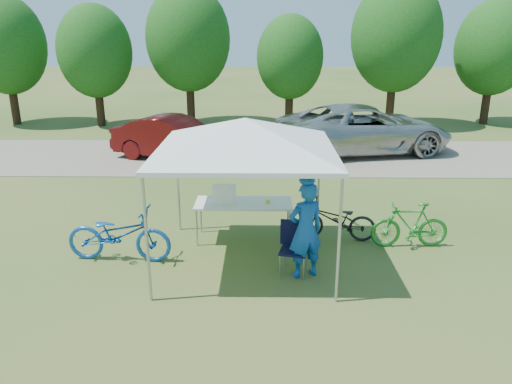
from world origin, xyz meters
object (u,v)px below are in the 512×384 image
cooler (224,194)px  bike_green (410,225)px  cyclist (305,230)px  sedan (176,138)px  folding_chair (294,243)px  bike_dark (336,220)px  folding_table (244,204)px  bike_blue (119,235)px  minivan (364,129)px

cooler → bike_green: size_ratio=0.31×
cyclist → sedan: bearing=-87.9°
bike_green → cyclist: bearing=-61.6°
folding_chair → cooler: size_ratio=1.95×
cooler → cyclist: 2.23m
bike_green → bike_dark: (-1.42, 0.35, -0.04)m
folding_table → sedan: size_ratio=0.46×
bike_blue → minivan: 10.71m
sedan → folding_chair: bearing=-135.4°
folding_chair → bike_green: folding_chair is taller
bike_dark → minivan: minivan is taller
folding_chair → bike_dark: bearing=68.8°
bike_blue → cyclist: bearing=-95.6°
folding_table → cyclist: bearing=-55.0°
cooler → sedan: size_ratio=0.11×
folding_chair → bike_green: 2.62m
folding_table → bike_blue: (-2.31, -1.03, -0.25)m
bike_dark → bike_blue: bearing=-66.2°
bike_dark → minivan: 7.93m
minivan → sedan: size_ratio=1.41×
cooler → bike_dark: 2.38m
bike_green → cooler: bearing=-97.0°
cyclist → minivan: bearing=-128.4°
bike_green → bike_dark: 1.46m
bike_green → bike_dark: size_ratio=0.95×
cooler → bike_blue: cooler is taller
folding_table → bike_green: (3.34, -0.34, -0.30)m
bike_green → minivan: (0.60, 8.01, 0.39)m
cooler → minivan: (4.33, 7.66, -0.13)m
minivan → bike_blue: bearing=132.8°
bike_dark → minivan: bearing=175.3°
bike_blue → minivan: (6.25, 8.69, 0.34)m
bike_blue → bike_green: 5.69m
folding_table → bike_dark: size_ratio=1.22×
cooler → sedan: (-2.11, 6.63, -0.26)m
cooler → minivan: bearing=60.5°
folding_table → minivan: minivan is taller
folding_chair → bike_green: (2.39, 1.08, -0.09)m
folding_chair → bike_blue: size_ratio=0.47×
bike_green → minivan: bearing=174.0°
folding_chair → bike_blue: bike_blue is taller
folding_chair → minivan: (2.99, 9.09, 0.31)m
folding_chair → sedan: bearing=126.1°
cyclist → sedan: (-3.64, 8.25, -0.15)m
cooler → sedan: 6.96m
folding_chair → cooler: 2.01m
bike_green → sedan: (-5.84, 6.98, 0.26)m
folding_chair → bike_dark: 1.73m
cooler → bike_dark: (2.32, 0.01, -0.56)m
cyclist → bike_green: size_ratio=1.13×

